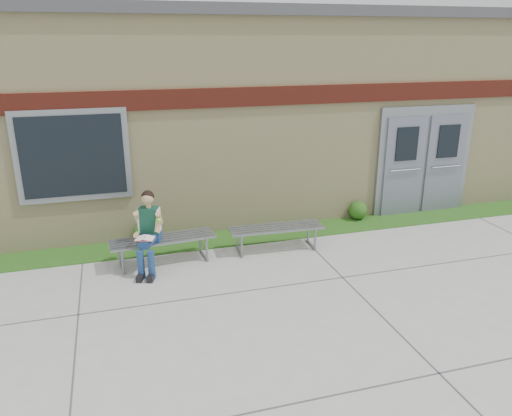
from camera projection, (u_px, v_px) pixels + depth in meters
name	position (u px, v px, depth m)	size (l,w,h in m)	color
ground	(295.00, 301.00, 7.22)	(80.00, 80.00, 0.00)	#9E9E99
grass_strip	(247.00, 236.00, 9.58)	(16.00, 0.80, 0.02)	#204412
school_building	(209.00, 104.00, 11.98)	(16.20, 6.22, 4.20)	beige
bench_left	(163.00, 244.00, 8.36)	(1.78, 0.64, 0.45)	slate
bench_right	(276.00, 232.00, 8.90)	(1.70, 0.54, 0.44)	slate
girl	(148.00, 230.00, 8.01)	(0.54, 0.83, 1.31)	navy
shrub_mid	(143.00, 233.00, 9.23)	(0.36, 0.36, 0.36)	#204412
shrub_east	(358.00, 210.00, 10.40)	(0.38, 0.38, 0.38)	#204412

